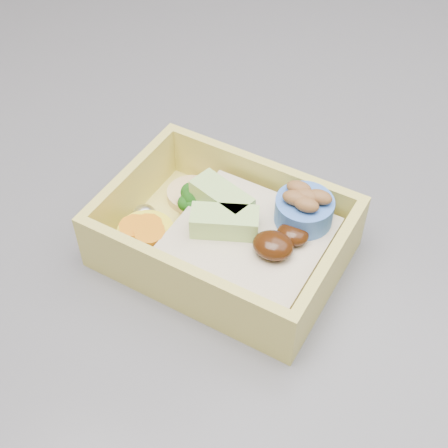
% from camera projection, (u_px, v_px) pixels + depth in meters
% --- Properties ---
extents(ground, '(3.50, 3.50, 0.00)m').
position_uv_depth(ground, '(196.00, 438.00, 1.32)').
color(ground, beige).
rests_on(ground, ground).
extents(island, '(1.24, 0.84, 0.92)m').
position_uv_depth(island, '(158.00, 364.00, 0.92)').
color(island, brown).
rests_on(island, ground).
extents(bento_box, '(0.18, 0.14, 0.06)m').
position_uv_depth(bento_box, '(231.00, 236.00, 0.45)').
color(bento_box, '#DCCD5B').
rests_on(bento_box, island).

